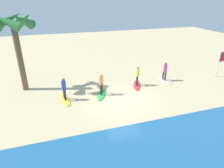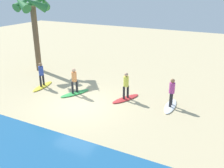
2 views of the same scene
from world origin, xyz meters
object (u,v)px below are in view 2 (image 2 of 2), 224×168
(surfer_red, at_px, (126,84))
(surfboard_white, at_px, (170,106))
(surfboard_yellow, at_px, (43,86))
(palm_tree, at_px, (33,10))
(surfboard_red, at_px, (126,99))
(surfer_green, at_px, (74,79))
(surfboard_green, at_px, (75,93))
(surfer_white, at_px, (172,90))
(surfer_yellow, at_px, (41,73))

(surfer_red, bearing_deg, surfboard_white, -175.31)
(surfboard_yellow, relative_size, palm_tree, 0.35)
(surfboard_red, xyz_separation_m, surfer_green, (3.27, 0.74, 0.99))
(surfboard_red, relative_size, surfer_green, 1.28)
(surfboard_white, xyz_separation_m, palm_tree, (11.59, -1.84, 4.82))
(surfboard_white, bearing_deg, surfer_green, -84.20)
(surfboard_green, distance_m, palm_tree, 7.89)
(palm_tree, bearing_deg, surfboard_green, 153.32)
(surfer_white, height_order, surfer_red, same)
(surfer_white, bearing_deg, surfer_red, 4.69)
(surfboard_yellow, bearing_deg, surfboard_green, 83.21)
(surfboard_green, relative_size, surfer_green, 1.28)
(surfboard_green, bearing_deg, surfboard_red, 126.78)
(surfer_red, distance_m, palm_tree, 9.86)
(surfer_green, xyz_separation_m, surfer_yellow, (2.72, 0.01, 0.00))
(surfer_white, height_order, surfboard_yellow, surfer_white)
(surfer_green, bearing_deg, surfer_yellow, 0.20)
(surfboard_white, distance_m, surfer_green, 6.16)
(surfer_red, bearing_deg, surfer_yellow, 7.14)
(surfer_yellow, relative_size, palm_tree, 0.27)
(surfer_red, height_order, surfboard_yellow, surfer_red)
(surfboard_green, bearing_deg, surfboard_white, 123.15)
(surfer_yellow, bearing_deg, surfer_red, -172.86)
(surfer_yellow, bearing_deg, surfer_white, -173.62)
(surfboard_green, xyz_separation_m, surfer_yellow, (2.72, 0.01, 0.99))
(surfer_red, xyz_separation_m, palm_tree, (8.85, -2.06, 3.82))
(surfer_white, relative_size, surfboard_green, 0.78)
(surfer_green, relative_size, surfboard_yellow, 0.78)
(surfer_white, relative_size, surfboard_red, 0.78)
(surfboard_green, xyz_separation_m, surfboard_yellow, (2.72, 0.01, 0.00))
(surfboard_white, xyz_separation_m, surfer_red, (2.74, 0.22, 0.99))
(surfer_white, bearing_deg, surfboard_white, 0.00)
(surfer_green, xyz_separation_m, palm_tree, (5.58, -2.80, 3.82))
(surfboard_red, xyz_separation_m, surfer_yellow, (6.00, 0.75, 0.99))
(surfer_white, distance_m, surfer_green, 6.08)
(surfer_red, xyz_separation_m, surfboard_green, (3.27, 0.74, -0.99))
(surfboard_white, bearing_deg, surfboard_green, -84.20)
(surfer_red, bearing_deg, surfboard_green, 12.78)
(surfboard_red, xyz_separation_m, surfboard_yellow, (6.00, 0.75, 0.00))
(surfboard_red, bearing_deg, surfer_yellow, -59.80)
(surfer_white, height_order, surfboard_red, surfer_white)
(palm_tree, bearing_deg, surfer_red, 166.89)
(surfboard_white, distance_m, surfer_yellow, 8.84)
(surfer_white, distance_m, surfer_yellow, 8.78)
(surfboard_red, bearing_deg, surfer_white, 117.74)
(palm_tree, bearing_deg, surfer_white, 170.99)
(surfboard_green, bearing_deg, surfboard_yellow, -65.80)
(surfer_green, bearing_deg, surfer_white, -170.86)
(surfboard_white, height_order, surfboard_red, same)
(surfer_red, bearing_deg, palm_tree, -13.11)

